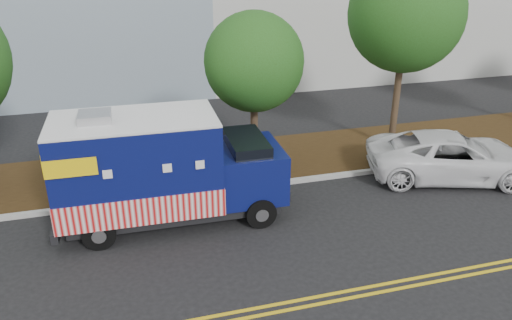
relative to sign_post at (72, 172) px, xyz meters
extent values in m
plane|color=black|center=(4.52, -1.64, -1.20)|extent=(120.00, 120.00, 0.00)
cube|color=#9E9E99|center=(4.52, -0.24, -1.12)|extent=(120.00, 0.18, 0.15)
cube|color=black|center=(4.52, 1.86, -1.12)|extent=(120.00, 4.00, 0.15)
cube|color=gold|center=(4.52, -6.09, -1.19)|extent=(120.00, 0.10, 0.01)
cube|color=gold|center=(4.52, -6.34, -1.19)|extent=(120.00, 0.10, 0.01)
cylinder|color=#38281C|center=(6.09, 1.16, 0.37)|extent=(0.26, 0.26, 3.14)
sphere|color=#244914|center=(6.09, 1.16, 2.78)|extent=(3.37, 3.37, 3.37)
cylinder|color=#38281C|center=(11.87, 1.55, 0.91)|extent=(0.26, 0.26, 4.23)
sphere|color=#244914|center=(11.87, 1.55, 4.07)|extent=(4.18, 4.18, 4.18)
cube|color=#473828|center=(0.00, 0.00, 0.00)|extent=(0.06, 0.06, 2.40)
cube|color=black|center=(2.89, -1.53, -0.75)|extent=(6.06, 2.16, 0.30)
cube|color=#0B114F|center=(1.92, -1.51, 0.74)|extent=(4.57, 2.56, 2.58)
cube|color=#B80B0D|center=(1.92, -1.51, -0.18)|extent=(4.61, 2.63, 0.81)
cube|color=white|center=(1.92, -1.51, 2.05)|extent=(4.57, 2.56, 0.06)
cube|color=#B7B7BA|center=(0.96, -1.49, 2.19)|extent=(0.88, 0.88, 0.24)
cube|color=#0B114F|center=(5.15, -1.58, 0.14)|extent=(1.98, 2.35, 1.51)
cube|color=black|center=(5.10, -1.58, 0.87)|extent=(1.12, 2.12, 0.70)
cube|color=black|center=(6.14, -1.60, -0.36)|extent=(0.13, 2.15, 0.32)
cube|color=black|center=(-0.39, -1.47, -0.72)|extent=(0.24, 2.42, 0.30)
cube|color=#B7B7BA|center=(-0.36, -1.47, 0.79)|extent=(0.08, 1.94, 2.04)
cube|color=#B7B7BA|center=(2.27, -0.24, 0.79)|extent=(1.94, 0.08, 1.18)
cube|color=yellow|center=(0.28, -2.76, 1.33)|extent=(1.29, 0.05, 0.48)
cube|color=yellow|center=(0.34, -0.20, 1.33)|extent=(1.29, 0.05, 0.48)
cylinder|color=black|center=(5.23, -2.68, -0.75)|extent=(0.91, 0.32, 0.90)
cylinder|color=black|center=(5.28, -0.48, -0.75)|extent=(0.91, 0.32, 0.90)
cylinder|color=black|center=(0.72, -2.59, -0.75)|extent=(0.91, 0.32, 0.90)
cylinder|color=black|center=(0.76, -0.39, -0.75)|extent=(0.91, 0.32, 0.90)
imported|color=white|center=(12.58, -1.25, -0.40)|extent=(6.28, 4.24, 1.60)
camera|label=1|loc=(1.71, -14.80, 6.50)|focal=35.00mm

